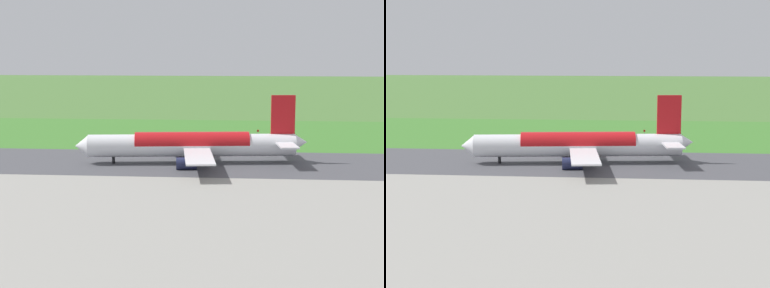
% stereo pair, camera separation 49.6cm
% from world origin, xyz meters
% --- Properties ---
extents(ground_plane, '(800.00, 800.00, 0.00)m').
position_xyz_m(ground_plane, '(0.00, 0.00, 0.00)').
color(ground_plane, '#477233').
extents(runway_asphalt, '(600.00, 32.02, 0.06)m').
position_xyz_m(runway_asphalt, '(0.00, 0.00, 0.03)').
color(runway_asphalt, '#47474C').
rests_on(runway_asphalt, ground).
extents(apron_concrete, '(440.00, 110.00, 0.05)m').
position_xyz_m(apron_concrete, '(0.00, 57.01, 0.03)').
color(apron_concrete, gray).
rests_on(apron_concrete, ground).
extents(grass_verge_foreground, '(600.00, 80.00, 0.04)m').
position_xyz_m(grass_verge_foreground, '(0.00, -42.11, 0.02)').
color(grass_verge_foreground, '#3C782B').
rests_on(grass_verge_foreground, ground).
extents(airliner_main, '(54.12, 44.40, 15.88)m').
position_xyz_m(airliner_main, '(-0.27, -0.04, 4.35)').
color(airliner_main, white).
rests_on(airliner_main, ground).
extents(no_stopping_sign, '(0.60, 0.10, 2.46)m').
position_xyz_m(no_stopping_sign, '(-16.06, -40.36, 1.46)').
color(no_stopping_sign, slate).
rests_on(no_stopping_sign, ground).
extents(traffic_cone_orange, '(0.40, 0.40, 0.55)m').
position_xyz_m(traffic_cone_orange, '(-8.79, -44.20, 0.28)').
color(traffic_cone_orange, orange).
rests_on(traffic_cone_orange, ground).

